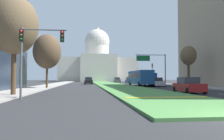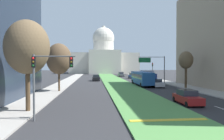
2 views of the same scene
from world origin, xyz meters
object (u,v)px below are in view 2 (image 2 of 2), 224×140
sedan_midblock (157,83)px  traffic_light_near_left (45,72)px  capitol_building (104,59)px  box_truck_delivery (148,77)px  street_tree_right_mid (186,61)px  sedan_very_far (121,75)px  street_tree_left_near (27,47)px  sedan_far_horizon (132,76)px  traffic_light_far_right (153,69)px  city_bus (142,77)px  overhead_guide_sign (154,64)px  sedan_distant (96,78)px  sedan_lead_stopped (187,97)px  street_tree_left_mid (59,59)px

sedan_midblock → traffic_light_near_left: bearing=-125.8°
capitol_building → box_truck_delivery: bearing=-84.3°
street_tree_right_mid → sedan_very_far: bearing=99.2°
street_tree_left_near → sedan_very_far: 59.99m
street_tree_right_mid → box_truck_delivery: 11.17m
sedan_far_horizon → traffic_light_near_left: bearing=-108.8°
traffic_light_far_right → city_bus: bearing=-118.5°
traffic_light_far_right → overhead_guide_sign: size_ratio=0.80×
sedan_midblock → sedan_distant: size_ratio=1.06×
street_tree_left_near → sedan_far_horizon: (19.18, 46.69, -5.14)m
sedan_lead_stopped → sedan_distant: sedan_distant is taller
sedan_distant → sedan_very_far: 22.88m
street_tree_right_mid → city_bus: size_ratio=0.64×
traffic_light_near_left → sedan_distant: 40.19m
capitol_building → sedan_distant: bearing=-95.0°
capitol_building → sedan_distant: capitol_building is taller
sedan_far_horizon → capitol_building: bearing=98.7°
sedan_very_far → box_truck_delivery: size_ratio=0.69×
city_bus → overhead_guide_sign: bearing=29.4°
overhead_guide_sign → sedan_lead_stopped: size_ratio=1.54×
capitol_building → box_truck_delivery: 69.81m
sedan_lead_stopped → box_truck_delivery: size_ratio=0.66×
traffic_light_far_right → sedan_very_far: bearing=102.7°
capitol_building → street_tree_left_near: 96.05m
sedan_far_horizon → traffic_light_far_right: bearing=-77.4°
capitol_building → street_tree_right_mid: capitol_building is taller
sedan_distant → overhead_guide_sign: bearing=-41.5°
sedan_midblock → sedan_distant: (-12.07, 17.06, 0.06)m
city_bus → street_tree_left_mid: bearing=-150.5°
traffic_light_near_left → city_bus: (14.23, 26.17, -2.03)m
sedan_lead_stopped → box_truck_delivery: box_truck_delivery is taller
sedan_lead_stopped → sedan_distant: (-9.84, 34.58, 0.07)m
overhead_guide_sign → sedan_distant: (-13.26, 11.75, -3.84)m
overhead_guide_sign → sedan_midblock: 6.70m
sedan_lead_stopped → traffic_light_near_left: bearing=-159.7°
traffic_light_near_left → street_tree_left_near: (-2.28, 3.02, 2.20)m
capitol_building → overhead_guide_sign: (8.15, -70.21, -3.70)m
sedan_midblock → city_bus: 4.17m
sedan_far_horizon → city_bus: city_bus is taller
sedan_lead_stopped → overhead_guide_sign: bearing=81.5°
city_bus → traffic_light_near_left: bearing=-118.5°
street_tree_right_mid → sedan_midblock: bearing=146.1°
street_tree_left_near → sedan_lead_stopped: 17.46m
overhead_guide_sign → city_bus: (-3.43, -1.93, -2.91)m
sedan_lead_stopped → sedan_distant: size_ratio=0.98×
overhead_guide_sign → sedan_lead_stopped: overhead_guide_sign is taller
sedan_far_horizon → street_tree_right_mid: bearing=-82.1°
street_tree_left_mid → sedan_midblock: size_ratio=1.74×
sedan_midblock → box_truck_delivery: size_ratio=0.72×
traffic_light_near_left → box_truck_delivery: traffic_light_near_left is taller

